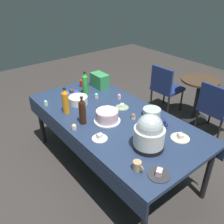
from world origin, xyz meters
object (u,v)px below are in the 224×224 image
at_px(frosted_layer_cake, 107,116).
at_px(coffee_mug_tan, 137,166).
at_px(slow_cooker, 149,133).
at_px(maroon_chair_right, 216,107).
at_px(dessert_plate_white, 100,138).
at_px(coffee_mug_red, 83,83).
at_px(potluck_table, 112,120).
at_px(ceramic_snack_bowl, 78,100).
at_px(cupcake_berry, 74,127).
at_px(soda_bottle_lime_soda, 85,84).
at_px(cupcake_rose, 46,103).
at_px(dessert_plate_charcoal, 159,174).
at_px(cupcake_vanilla, 119,96).
at_px(round_cafe_table, 198,92).
at_px(coffee_mug_navy, 163,123).
at_px(soda_bottle_cola, 82,111).
at_px(cupcake_lemon, 108,108).
at_px(cupcake_cocoa, 96,96).
at_px(dessert_plate_cobalt, 72,92).
at_px(soda_carton, 100,81).
at_px(cupcake_mint, 133,116).
at_px(glass_salad_bowl, 152,112).
at_px(maroon_chair_left, 165,86).
at_px(dessert_plate_cream, 180,137).
at_px(soda_bottle_orange_juice, 65,101).
at_px(dessert_plate_sage, 122,107).

distance_m(frosted_layer_cake, coffee_mug_tan, 0.80).
xyz_separation_m(slow_cooker, maroon_chair_right, (-0.26, 1.70, -0.42)).
xyz_separation_m(dessert_plate_white, coffee_mug_red, (-1.18, 0.56, 0.03)).
bearing_deg(dessert_plate_white, frosted_layer_cake, 129.87).
bearing_deg(potluck_table, ceramic_snack_bowl, -164.65).
xyz_separation_m(cupcake_berry, soda_bottle_lime_soda, (-0.65, 0.56, 0.11)).
bearing_deg(cupcake_rose, coffee_mug_tan, 3.89).
xyz_separation_m(potluck_table, maroon_chair_right, (0.40, 1.60, -0.20)).
bearing_deg(coffee_mug_tan, slow_cooker, 117.94).
distance_m(potluck_table, dessert_plate_charcoal, 1.01).
relative_size(frosted_layer_cake, dessert_plate_charcoal, 1.57).
distance_m(cupcake_vanilla, coffee_mug_tan, 1.31).
xyz_separation_m(coffee_mug_red, round_cafe_table, (0.86, 1.64, -0.30)).
relative_size(ceramic_snack_bowl, round_cafe_table, 0.33).
relative_size(cupcake_berry, coffee_mug_navy, 0.62).
distance_m(ceramic_snack_bowl, maroon_chair_right, 1.99).
bearing_deg(soda_bottle_cola, frosted_layer_cake, 60.31).
height_order(dessert_plate_white, coffee_mug_navy, coffee_mug_navy).
bearing_deg(cupcake_lemon, cupcake_cocoa, 166.39).
distance_m(dessert_plate_cobalt, cupcake_vanilla, 0.67).
relative_size(soda_carton, maroon_chair_right, 0.31).
bearing_deg(cupcake_vanilla, dessert_plate_white, -52.09).
distance_m(cupcake_mint, coffee_mug_navy, 0.34).
xyz_separation_m(potluck_table, ceramic_snack_bowl, (-0.50, -0.14, 0.11)).
relative_size(slow_cooker, glass_salad_bowl, 1.70).
bearing_deg(soda_bottle_cola, maroon_chair_right, 76.34).
bearing_deg(maroon_chair_left, coffee_mug_navy, -51.42).
relative_size(dessert_plate_cream, cupcake_berry, 2.76).
height_order(dessert_plate_cream, coffee_mug_navy, coffee_mug_navy).
height_order(dessert_plate_white, maroon_chair_left, maroon_chair_left).
height_order(soda_bottle_orange_juice, coffee_mug_red, soda_bottle_orange_juice).
bearing_deg(frosted_layer_cake, cupcake_berry, -102.65).
bearing_deg(round_cafe_table, cupcake_vanilla, -99.05).
bearing_deg(ceramic_snack_bowl, coffee_mug_red, 141.22).
relative_size(potluck_table, cupcake_vanilla, 32.59).
bearing_deg(cupcake_berry, cupcake_vanilla, 107.44).
distance_m(slow_cooker, soda_bottle_lime_soda, 1.35).
distance_m(frosted_layer_cake, dessert_plate_cream, 0.79).
bearing_deg(cupcake_cocoa, potluck_table, -14.42).
distance_m(dessert_plate_cream, soda_bottle_orange_juice, 1.32).
height_order(glass_salad_bowl, coffee_mug_red, coffee_mug_red).
distance_m(dessert_plate_white, cupcake_lemon, 0.57).
distance_m(ceramic_snack_bowl, dessert_plate_cream, 1.32).
xyz_separation_m(dessert_plate_sage, cupcake_rose, (-0.63, -0.70, 0.02)).
bearing_deg(coffee_mug_tan, dessert_plate_sage, 146.23).
xyz_separation_m(frosted_layer_cake, maroon_chair_left, (-0.60, 1.72, -0.32)).
bearing_deg(frosted_layer_cake, cupcake_rose, -154.33).
height_order(dessert_plate_charcoal, cupcake_vanilla, cupcake_vanilla).
height_order(ceramic_snack_bowl, soda_bottle_cola, soda_bottle_cola).
distance_m(glass_salad_bowl, coffee_mug_tan, 0.92).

